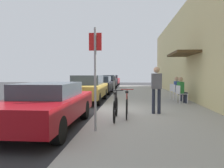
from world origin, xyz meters
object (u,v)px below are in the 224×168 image
object	(u,v)px
parked_car_2	(100,84)
bicycle_0	(116,108)
seated_patron_1	(178,88)
parked_car_4	(112,80)
cafe_chair_1	(176,91)
parked_car_0	(48,104)
parked_car_3	(108,81)
cafe_chair_2	(174,90)
bicycle_1	(127,106)
seated_patron_0	(182,89)
cafe_chair_0	(180,93)
street_sign	(95,71)
parking_meter	(114,87)
pedestrian_standing	(156,86)
parked_car_1	(88,88)

from	to	relation	value
parked_car_2	bicycle_0	xyz separation A→B (m)	(1.92, -10.33, -0.23)
parked_car_2	seated_patron_1	bearing A→B (deg)	-47.59
parked_car_4	cafe_chair_1	size ratio (longest dim) A/B	5.06
parked_car_0	seated_patron_1	distance (m)	7.52
parked_car_3	cafe_chair_2	xyz separation A→B (m)	(4.84, -10.50, -0.12)
bicycle_1	parked_car_0	bearing A→B (deg)	-151.52
seated_patron_0	cafe_chair_0	bearing A→B (deg)	-167.15
street_sign	seated_patron_0	bearing A→B (deg)	58.17
parking_meter	parked_car_4	bearing A→B (deg)	95.10
seated_patron_0	cafe_chair_2	bearing A→B (deg)	92.03
seated_patron_1	bicycle_0	bearing A→B (deg)	-120.96
pedestrian_standing	cafe_chair_0	bearing A→B (deg)	62.60
parked_car_0	street_sign	size ratio (longest dim) A/B	1.69
parked_car_1	parked_car_3	bearing A→B (deg)	90.00
parked_car_0	bicycle_1	bearing A→B (deg)	28.48
cafe_chair_1	pedestrian_standing	size ratio (longest dim) A/B	0.51
parked_car_0	bicycle_0	distance (m)	2.06
cafe_chair_2	parked_car_4	bearing A→B (deg)	106.86
parked_car_0	bicycle_1	size ratio (longest dim) A/B	2.57
bicycle_1	pedestrian_standing	xyz separation A→B (m)	(1.06, 0.65, 0.64)
parked_car_3	seated_patron_1	xyz separation A→B (m)	(4.90, -11.26, 0.08)
cafe_chair_1	seated_patron_1	xyz separation A→B (m)	(0.06, 0.00, 0.19)
parked_car_1	cafe_chair_1	size ratio (longest dim) A/B	5.06
parked_car_3	street_sign	size ratio (longest dim) A/B	1.69
bicycle_1	cafe_chair_1	distance (m)	5.16
parking_meter	bicycle_0	distance (m)	4.38
cafe_chair_0	cafe_chair_2	xyz separation A→B (m)	(0.00, 1.65, 0.00)
seated_patron_1	cafe_chair_1	bearing A→B (deg)	-178.07
parked_car_3	cafe_chair_0	world-z (taller)	parked_car_3
parked_car_4	seated_patron_1	bearing A→B (deg)	-73.68
seated_patron_0	cafe_chair_1	world-z (taller)	seated_patron_0
parked_car_3	bicycle_0	size ratio (longest dim) A/B	2.57
parked_car_1	parking_meter	xyz separation A→B (m)	(1.55, -0.78, 0.13)
seated_patron_0	pedestrian_standing	world-z (taller)	pedestrian_standing
parking_meter	pedestrian_standing	size ratio (longest dim) A/B	0.78
street_sign	cafe_chair_2	distance (m)	7.92
cafe_chair_1	cafe_chair_2	xyz separation A→B (m)	(0.00, 0.75, 0.00)
parked_car_0	cafe_chair_1	xyz separation A→B (m)	(4.84, 5.70, -0.07)
parked_car_4	cafe_chair_1	world-z (taller)	parked_car_4
parking_meter	parked_car_1	bearing A→B (deg)	153.15
parked_car_3	bicycle_1	world-z (taller)	parked_car_3
parked_car_2	pedestrian_standing	bearing A→B (deg)	-70.12
parked_car_0	street_sign	distance (m)	1.89
parked_car_2	bicycle_0	size ratio (longest dim) A/B	2.57
parked_car_1	bicycle_0	distance (m)	5.48
parked_car_1	cafe_chair_2	bearing A→B (deg)	7.00
cafe_chair_0	seated_patron_0	size ratio (longest dim) A/B	0.67
parking_meter	cafe_chair_2	world-z (taller)	parking_meter
parked_car_4	parking_meter	xyz separation A→B (m)	(1.55, -17.35, 0.16)
bicycle_0	cafe_chair_0	bearing A→B (deg)	54.35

